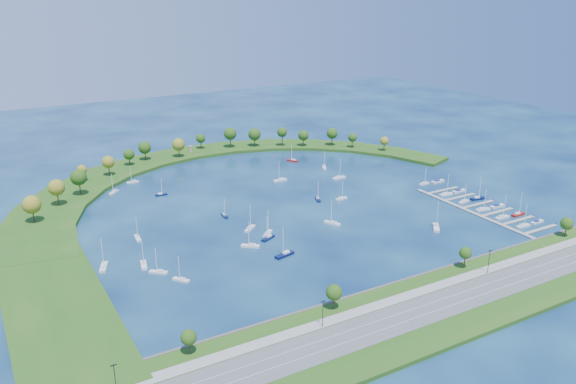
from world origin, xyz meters
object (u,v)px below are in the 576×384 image
moored_boat_8 (318,199)px  moored_boat_16 (133,182)px  moored_boat_20 (159,271)px  moored_boat_18 (144,264)px  moored_boat_14 (436,227)px  moored_boat_7 (268,237)px  moored_boat_5 (138,237)px  moored_boat_2 (104,266)px  moored_boat_15 (161,194)px  docked_boat_3 (518,214)px  docked_boat_9 (459,191)px  moored_boat_0 (285,254)px  moored_boat_13 (251,245)px  moored_boat_9 (114,191)px  dock_system (481,210)px  harbor_tower (190,149)px  moored_boat_4 (332,223)px  docked_boat_6 (464,201)px  docked_boat_0 (523,225)px  docked_boat_5 (497,206)px  docked_boat_8 (446,194)px  docked_boat_1 (537,222)px  moored_boat_3 (324,167)px  docked_boat_4 (483,209)px  moored_boat_21 (250,228)px  moored_boat_12 (280,180)px  docked_boat_7 (478,198)px  docked_boat_10 (424,183)px  moored_boat_19 (341,198)px  docked_boat_11 (438,181)px  moored_boat_11 (224,215)px  docked_boat_2 (502,217)px  moored_boat_1 (339,177)px  moored_boat_6 (181,279)px  moored_boat_17 (268,233)px

moored_boat_8 → moored_boat_16: (-80.87, 80.54, -0.01)m
moored_boat_20 → moored_boat_18: bearing=-29.9°
moored_boat_14 → moored_boat_7: bearing=-71.5°
moored_boat_5 → moored_boat_18: 29.21m
moored_boat_2 → moored_boat_15: (49.44, 75.34, -0.10)m
docked_boat_3 → moored_boat_7: bearing=160.2°
docked_boat_9 → moored_boat_0: bearing=-170.1°
moored_boat_0 → moored_boat_13: size_ratio=1.13×
moored_boat_9 → dock_system: bearing=96.7°
harbor_tower → moored_boat_0: bearing=-97.3°
moored_boat_4 → docked_boat_6: moored_boat_4 is taller
moored_boat_20 → docked_boat_0: 175.99m
docked_boat_0 → moored_boat_13: bearing=161.9°
docked_boat_5 → docked_boat_8: size_ratio=0.74×
docked_boat_1 → moored_boat_5: bearing=152.8°
moored_boat_15 → moored_boat_16: size_ratio=0.94×
moored_boat_5 → moored_boat_16: 85.55m
docked_boat_1 → docked_boat_8: size_ratio=0.65×
moored_boat_18 → moored_boat_14: bearing=88.8°
harbor_tower → docked_boat_9: size_ratio=0.48×
moored_boat_8 → moored_boat_15: bearing=-102.7°
moored_boat_3 → moored_boat_7: size_ratio=0.97×
moored_boat_0 → moored_boat_4: 43.01m
moored_boat_9 → moored_boat_4: bearing=83.5°
moored_boat_14 → docked_boat_4: (38.62, 6.01, -0.07)m
moored_boat_9 → moored_boat_21: moored_boat_21 is taller
docked_boat_3 → docked_boat_6: bearing=107.6°
dock_system → moored_boat_12: size_ratio=6.50×
moored_boat_3 → moored_boat_21: 109.82m
moored_boat_7 → docked_boat_4: docked_boat_4 is taller
docked_boat_4 → docked_boat_7: docked_boat_7 is taller
docked_boat_8 → docked_boat_9: (10.45, 0.37, -0.23)m
moored_boat_21 → moored_boat_7: bearing=-120.5°
docked_boat_5 → docked_boat_10: docked_boat_10 is taller
moored_boat_2 → moored_boat_5: size_ratio=1.18×
moored_boat_9 → moored_boat_18: size_ratio=0.93×
moored_boat_0 → moored_boat_19: bearing=-156.4°
dock_system → docked_boat_11: docked_boat_11 is taller
moored_boat_20 → moored_boat_13: bearing=-134.6°
moored_boat_14 → moored_boat_20: moored_boat_14 is taller
moored_boat_20 → docked_boat_10: size_ratio=1.09×
moored_boat_11 → moored_boat_19: (66.77, -8.94, 0.02)m
moored_boat_3 → moored_boat_12: moored_boat_12 is taller
moored_boat_21 → docked_boat_10: (120.57, 9.55, -0.05)m
moored_boat_2 → moored_boat_16: 113.33m
moored_boat_11 → moored_boat_13: (-4.72, -39.99, 0.07)m
moored_boat_12 → moored_boat_15: bearing=-7.1°
docked_boat_2 → moored_boat_1: bearing=112.7°
moored_boat_5 → docked_boat_3: bearing=74.2°
moored_boat_6 → moored_boat_17: moored_boat_17 is taller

